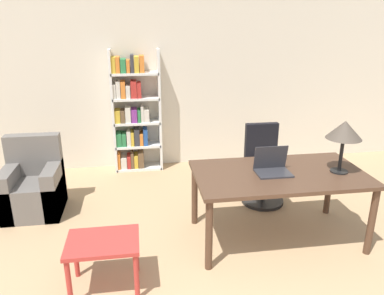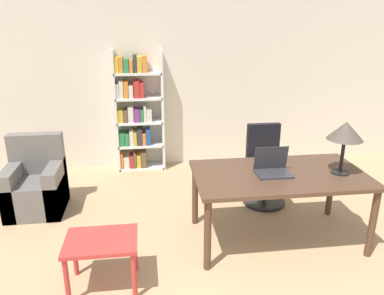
{
  "view_description": "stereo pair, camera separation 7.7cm",
  "coord_description": "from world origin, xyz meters",
  "px_view_note": "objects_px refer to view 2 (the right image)",
  "views": [
    {
      "loc": [
        -0.62,
        -1.28,
        2.27
      ],
      "look_at": [
        -0.07,
        2.31,
        1.02
      ],
      "focal_mm": 35.0,
      "sensor_mm": 36.0,
      "label": 1
    },
    {
      "loc": [
        -0.54,
        -1.29,
        2.27
      ],
      "look_at": [
        -0.07,
        2.31,
        1.02
      ],
      "focal_mm": 35.0,
      "sensor_mm": 36.0,
      "label": 2
    }
  ],
  "objects_px": {
    "laptop": "(272,168)",
    "office_chair": "(264,169)",
    "desk": "(279,181)",
    "bookshelf": "(136,114)",
    "side_table_blue": "(101,247)",
    "table_lamp": "(346,132)",
    "armchair": "(36,187)"
  },
  "relations": [
    {
      "from": "table_lamp",
      "to": "side_table_blue",
      "type": "bearing_deg",
      "value": -168.74
    },
    {
      "from": "office_chair",
      "to": "bookshelf",
      "type": "relative_size",
      "value": 0.55
    },
    {
      "from": "desk",
      "to": "armchair",
      "type": "bearing_deg",
      "value": 159.73
    },
    {
      "from": "office_chair",
      "to": "bookshelf",
      "type": "bearing_deg",
      "value": 140.35
    },
    {
      "from": "desk",
      "to": "office_chair",
      "type": "bearing_deg",
      "value": 81.26
    },
    {
      "from": "side_table_blue",
      "to": "armchair",
      "type": "xyz_separation_m",
      "value": [
        -0.95,
        1.55,
        -0.09
      ]
    },
    {
      "from": "laptop",
      "to": "table_lamp",
      "type": "distance_m",
      "value": 0.8
    },
    {
      "from": "desk",
      "to": "armchair",
      "type": "height_order",
      "value": "armchair"
    },
    {
      "from": "side_table_blue",
      "to": "office_chair",
      "type": "bearing_deg",
      "value": 36.91
    },
    {
      "from": "desk",
      "to": "laptop",
      "type": "bearing_deg",
      "value": 172.81
    },
    {
      "from": "table_lamp",
      "to": "office_chair",
      "type": "bearing_deg",
      "value": 116.44
    },
    {
      "from": "table_lamp",
      "to": "desk",
      "type": "bearing_deg",
      "value": 173.02
    },
    {
      "from": "armchair",
      "to": "side_table_blue",
      "type": "bearing_deg",
      "value": -58.69
    },
    {
      "from": "side_table_blue",
      "to": "laptop",
      "type": "bearing_deg",
      "value": 18.31
    },
    {
      "from": "laptop",
      "to": "armchair",
      "type": "xyz_separation_m",
      "value": [
        -2.64,
        0.99,
        -0.51
      ]
    },
    {
      "from": "office_chair",
      "to": "laptop",
      "type": "bearing_deg",
      "value": -103.9
    },
    {
      "from": "armchair",
      "to": "bookshelf",
      "type": "relative_size",
      "value": 0.5
    },
    {
      "from": "armchair",
      "to": "laptop",
      "type": "bearing_deg",
      "value": -20.64
    },
    {
      "from": "laptop",
      "to": "bookshelf",
      "type": "xyz_separation_m",
      "value": [
        -1.41,
        2.22,
        0.06
      ]
    },
    {
      "from": "office_chair",
      "to": "side_table_blue",
      "type": "bearing_deg",
      "value": -143.09
    },
    {
      "from": "laptop",
      "to": "side_table_blue",
      "type": "height_order",
      "value": "laptop"
    },
    {
      "from": "bookshelf",
      "to": "side_table_blue",
      "type": "bearing_deg",
      "value": -95.8
    },
    {
      "from": "laptop",
      "to": "armchair",
      "type": "distance_m",
      "value": 2.87
    },
    {
      "from": "desk",
      "to": "laptop",
      "type": "xyz_separation_m",
      "value": [
        -0.08,
        0.01,
        0.14
      ]
    },
    {
      "from": "laptop",
      "to": "office_chair",
      "type": "distance_m",
      "value": 0.98
    },
    {
      "from": "desk",
      "to": "laptop",
      "type": "relative_size",
      "value": 5.03
    },
    {
      "from": "desk",
      "to": "table_lamp",
      "type": "height_order",
      "value": "table_lamp"
    },
    {
      "from": "desk",
      "to": "bookshelf",
      "type": "height_order",
      "value": "bookshelf"
    },
    {
      "from": "bookshelf",
      "to": "laptop",
      "type": "bearing_deg",
      "value": -57.6
    },
    {
      "from": "laptop",
      "to": "side_table_blue",
      "type": "distance_m",
      "value": 1.83
    },
    {
      "from": "laptop",
      "to": "table_lamp",
      "type": "xyz_separation_m",
      "value": [
        0.69,
        -0.09,
        0.38
      ]
    },
    {
      "from": "laptop",
      "to": "table_lamp",
      "type": "height_order",
      "value": "table_lamp"
    }
  ]
}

